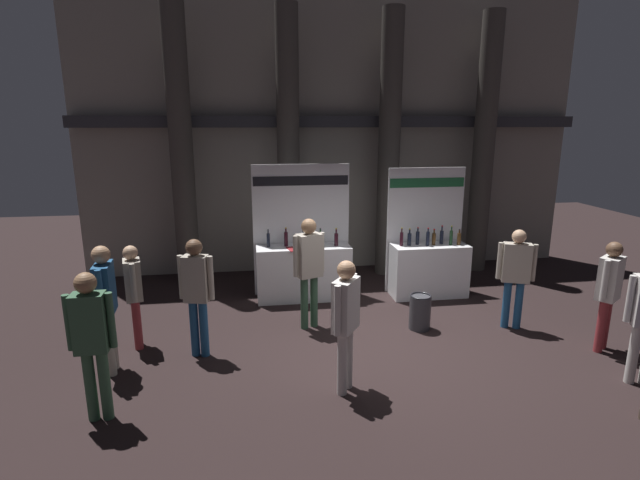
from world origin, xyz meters
TOP-DOWN VIEW (x-y plane):
  - ground_plane at (0.00, 0.00)m, footprint 24.00×24.00m
  - hall_colonnade at (0.00, 4.17)m, footprint 11.07×1.06m
  - exhibitor_booth_0 at (-0.94, 2.29)m, footprint 1.87×0.73m
  - exhibitor_booth_1 at (1.50, 2.10)m, footprint 1.54×0.66m
  - trash_bin at (0.79, 0.56)m, footprint 0.35×0.35m
  - visitor_0 at (2.31, 0.38)m, footprint 0.56×0.35m
  - visitor_2 at (-2.71, 0.13)m, footprint 0.50×0.29m
  - visitor_3 at (-1.01, 0.88)m, footprint 0.53×0.38m
  - visitor_4 at (-3.71, -1.30)m, footprint 0.52×0.24m
  - visitor_5 at (-0.81, -1.12)m, footprint 0.41×0.49m
  - visitor_6 at (3.22, -0.58)m, footprint 0.47×0.42m
  - visitor_7 at (-3.86, -0.18)m, footprint 0.24×0.62m
  - visitor_9 at (-3.67, 0.55)m, footprint 0.31×0.49m

SIDE VIEW (x-z plane):
  - ground_plane at x=0.00m, z-range 0.00..0.00m
  - trash_bin at x=0.79m, z-range 0.00..0.59m
  - exhibitor_booth_1 at x=1.50m, z-range -0.61..1.87m
  - exhibitor_booth_0 at x=-0.94m, z-range -0.64..1.92m
  - visitor_9 at x=-3.67m, z-range 0.14..1.73m
  - visitor_0 at x=2.31m, z-range 0.16..1.83m
  - visitor_6 at x=3.22m, z-range 0.16..1.84m
  - visitor_5 at x=-0.81m, z-range 0.17..1.89m
  - visitor_2 at x=-2.71m, z-range 0.16..1.92m
  - visitor_4 at x=-3.71m, z-range 0.17..1.94m
  - visitor_7 at x=-3.86m, z-range 0.18..1.96m
  - visitor_3 at x=-1.01m, z-range 0.20..2.05m
  - hall_colonnade at x=0.00m, z-range -0.05..6.04m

